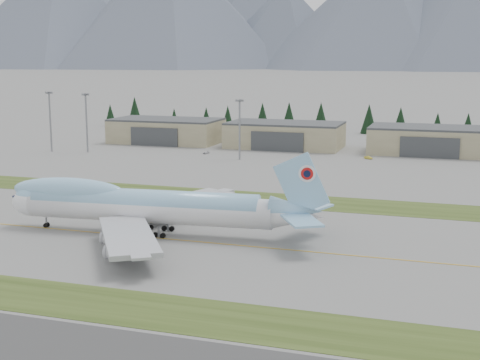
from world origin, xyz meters
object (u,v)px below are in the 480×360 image
(boeing_747_freighter, at_px, (145,205))
(hangar_center, at_px, (285,135))
(hangar_left, at_px, (167,131))
(service_vehicle_b, at_px, (368,159))
(service_vehicle_a, at_px, (206,154))
(hangar_right, at_px, (431,140))

(boeing_747_freighter, xyz_separation_m, hangar_center, (-5.62, 147.11, -0.92))
(hangar_left, relative_size, service_vehicle_b, 13.77)
(boeing_747_freighter, distance_m, service_vehicle_a, 123.06)
(hangar_center, xyz_separation_m, service_vehicle_a, (-25.29, -28.15, -5.39))
(boeing_747_freighter, height_order, hangar_center, boeing_747_freighter)
(hangar_center, distance_m, service_vehicle_a, 38.23)
(boeing_747_freighter, relative_size, service_vehicle_b, 20.86)
(hangar_center, xyz_separation_m, service_vehicle_b, (38.22, -22.49, -5.39))
(hangar_left, distance_m, hangar_right, 115.00)
(boeing_747_freighter, height_order, service_vehicle_a, boeing_747_freighter)
(boeing_747_freighter, bearing_deg, service_vehicle_b, 70.45)
(hangar_right, bearing_deg, hangar_center, 180.00)
(hangar_right, relative_size, service_vehicle_b, 13.77)
(boeing_747_freighter, xyz_separation_m, hangar_left, (-60.62, 147.11, -0.92))
(hangar_left, height_order, hangar_center, same)
(hangar_left, relative_size, service_vehicle_a, 15.27)
(boeing_747_freighter, distance_m, hangar_center, 147.22)
(boeing_747_freighter, bearing_deg, service_vehicle_a, 99.68)
(hangar_right, bearing_deg, service_vehicle_b, -134.08)
(hangar_left, bearing_deg, service_vehicle_b, -13.57)
(hangar_left, height_order, hangar_right, same)
(boeing_747_freighter, bearing_deg, hangar_right, 64.82)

